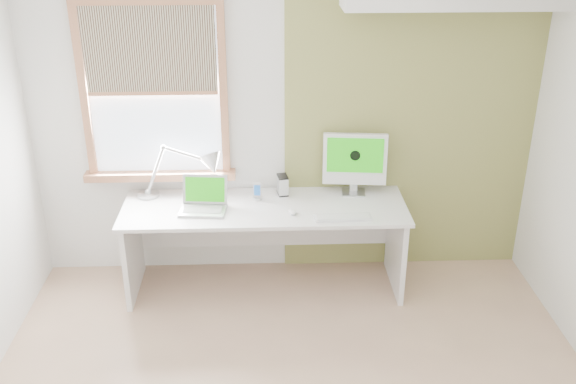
{
  "coord_description": "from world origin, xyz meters",
  "views": [
    {
      "loc": [
        -0.16,
        -3.18,
        2.94
      ],
      "look_at": [
        0.0,
        1.05,
        1.0
      ],
      "focal_mm": 40.89,
      "sensor_mm": 36.0,
      "label": 1
    }
  ],
  "objects_px": {
    "desk": "(265,225)",
    "external_drive": "(283,185)",
    "desk_lamp": "(200,168)",
    "laptop": "(204,201)",
    "imac": "(355,160)"
  },
  "relations": [
    {
      "from": "laptop",
      "to": "imac",
      "type": "distance_m",
      "value": 1.23
    },
    {
      "from": "desk",
      "to": "external_drive",
      "type": "bearing_deg",
      "value": 47.6
    },
    {
      "from": "external_drive",
      "to": "imac",
      "type": "xyz_separation_m",
      "value": [
        0.57,
        0.01,
        0.2
      ]
    },
    {
      "from": "desk",
      "to": "laptop",
      "type": "height_order",
      "value": "laptop"
    },
    {
      "from": "desk_lamp",
      "to": "laptop",
      "type": "bearing_deg",
      "value": -80.6
    },
    {
      "from": "desk",
      "to": "desk_lamp",
      "type": "bearing_deg",
      "value": 158.4
    },
    {
      "from": "desk",
      "to": "laptop",
      "type": "bearing_deg",
      "value": -170.2
    },
    {
      "from": "external_drive",
      "to": "imac",
      "type": "distance_m",
      "value": 0.61
    },
    {
      "from": "external_drive",
      "to": "imac",
      "type": "relative_size",
      "value": 0.31
    },
    {
      "from": "imac",
      "to": "laptop",
      "type": "bearing_deg",
      "value": -167.97
    },
    {
      "from": "desk",
      "to": "external_drive",
      "type": "relative_size",
      "value": 13.82
    },
    {
      "from": "desk_lamp",
      "to": "laptop",
      "type": "distance_m",
      "value": 0.33
    },
    {
      "from": "laptop",
      "to": "external_drive",
      "type": "relative_size",
      "value": 2.33
    },
    {
      "from": "desk",
      "to": "imac",
      "type": "relative_size",
      "value": 4.31
    },
    {
      "from": "external_drive",
      "to": "imac",
      "type": "height_order",
      "value": "imac"
    }
  ]
}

